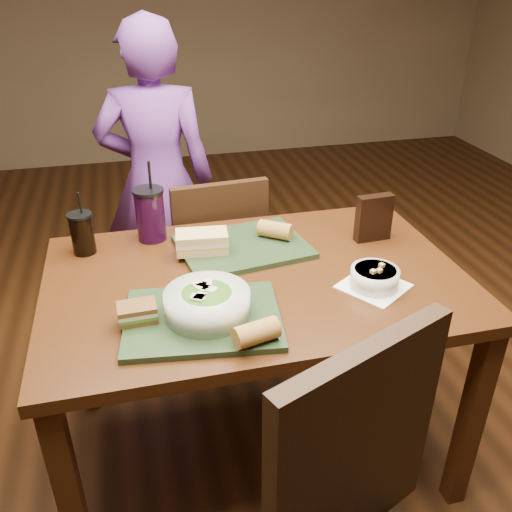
# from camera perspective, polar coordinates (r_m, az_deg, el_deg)

# --- Properties ---
(ground) EXTENTS (6.00, 6.00, 0.00)m
(ground) POSITION_cam_1_polar(r_m,az_deg,el_deg) (2.18, 0.00, -19.28)
(ground) COLOR #381C0B
(ground) RESTS_ON ground
(dining_table) EXTENTS (1.30, 0.85, 0.75)m
(dining_table) POSITION_cam_1_polar(r_m,az_deg,el_deg) (1.74, 0.00, -4.63)
(dining_table) COLOR #3D1E0C
(dining_table) RESTS_ON ground
(chair_far) EXTENTS (0.41, 0.41, 0.88)m
(chair_far) POSITION_cam_1_polar(r_m,az_deg,el_deg) (2.31, -3.97, -0.65)
(chair_far) COLOR black
(chair_far) RESTS_ON ground
(diner) EXTENTS (0.57, 0.42, 1.44)m
(diner) POSITION_cam_1_polar(r_m,az_deg,el_deg) (2.56, -10.35, 7.75)
(diner) COLOR #622D7C
(diner) RESTS_ON ground
(tray_near) EXTENTS (0.46, 0.37, 0.02)m
(tray_near) POSITION_cam_1_polar(r_m,az_deg,el_deg) (1.49, -5.63, -6.62)
(tray_near) COLOR #1F3019
(tray_near) RESTS_ON dining_table
(tray_far) EXTENTS (0.46, 0.38, 0.02)m
(tray_far) POSITION_cam_1_polar(r_m,az_deg,el_deg) (1.85, -1.40, 1.00)
(tray_far) COLOR #1F3019
(tray_far) RESTS_ON dining_table
(salad_bowl) EXTENTS (0.23, 0.23, 0.08)m
(salad_bowl) POSITION_cam_1_polar(r_m,az_deg,el_deg) (1.47, -5.17, -4.80)
(salad_bowl) COLOR silver
(salad_bowl) RESTS_ON tray_near
(soup_bowl) EXTENTS (0.24, 0.24, 0.07)m
(soup_bowl) POSITION_cam_1_polar(r_m,az_deg,el_deg) (1.66, 12.38, -2.22)
(soup_bowl) COLOR white
(soup_bowl) RESTS_ON dining_table
(sandwich_near) EXTENTS (0.11, 0.07, 0.05)m
(sandwich_near) POSITION_cam_1_polar(r_m,az_deg,el_deg) (1.49, -12.39, -5.83)
(sandwich_near) COLOR #593819
(sandwich_near) RESTS_ON tray_near
(sandwich_far) EXTENTS (0.18, 0.11, 0.07)m
(sandwich_far) POSITION_cam_1_polar(r_m,az_deg,el_deg) (1.79, -5.71, 1.50)
(sandwich_far) COLOR tan
(sandwich_far) RESTS_ON tray_far
(baguette_near) EXTENTS (0.13, 0.08, 0.06)m
(baguette_near) POSITION_cam_1_polar(r_m,az_deg,el_deg) (1.37, 0.03, -8.06)
(baguette_near) COLOR #AD7533
(baguette_near) RESTS_ON tray_near
(baguette_far) EXTENTS (0.13, 0.12, 0.06)m
(baguette_far) POSITION_cam_1_polar(r_m,az_deg,el_deg) (1.88, 2.03, 2.77)
(baguette_far) COLOR #AD7533
(baguette_far) RESTS_ON tray_far
(cup_cola) EXTENTS (0.08, 0.08, 0.22)m
(cup_cola) POSITION_cam_1_polar(r_m,az_deg,el_deg) (1.89, -17.82, 2.31)
(cup_cola) COLOR black
(cup_cola) RESTS_ON dining_table
(cup_berry) EXTENTS (0.11, 0.11, 0.29)m
(cup_berry) POSITION_cam_1_polar(r_m,az_deg,el_deg) (1.91, -11.07, 4.35)
(cup_berry) COLOR black
(cup_berry) RESTS_ON dining_table
(chip_bag) EXTENTS (0.13, 0.05, 0.17)m
(chip_bag) POSITION_cam_1_polar(r_m,az_deg,el_deg) (1.92, 12.29, 3.94)
(chip_bag) COLOR black
(chip_bag) RESTS_ON dining_table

